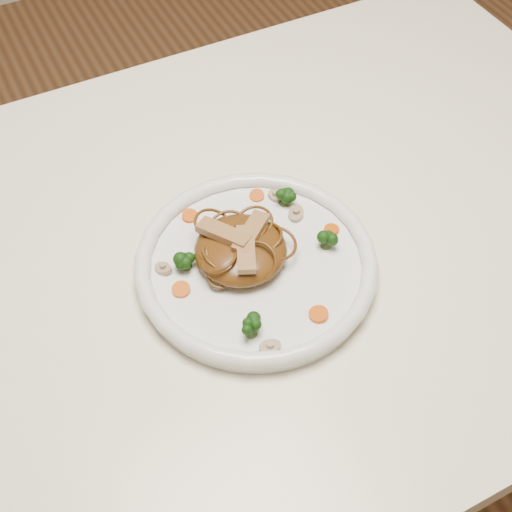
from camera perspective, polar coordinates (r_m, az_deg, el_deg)
name	(u,v)px	position (r m, az deg, el deg)	size (l,w,h in m)	color
ground	(250,465)	(1.52, -0.47, -16.99)	(4.00, 4.00, 0.00)	brown
table	(247,284)	(0.95, -0.72, -2.34)	(1.20, 0.80, 0.75)	white
plate	(256,267)	(0.83, 0.00, -0.95)	(0.29, 0.29, 0.02)	white
noodle_mound	(241,250)	(0.82, -1.29, 0.54)	(0.11, 0.11, 0.04)	#593111
chicken_a	(251,233)	(0.81, -0.42, 1.95)	(0.06, 0.02, 0.01)	tan
chicken_b	(224,233)	(0.81, -2.69, 1.89)	(0.07, 0.02, 0.01)	tan
chicken_c	(246,249)	(0.79, -0.84, 0.58)	(0.06, 0.02, 0.01)	tan
broccoli_0	(285,196)	(0.88, 2.40, 4.99)	(0.02, 0.02, 0.03)	#10370B
broccoli_1	(186,260)	(0.81, -5.87, -0.34)	(0.02, 0.02, 0.03)	#10370B
broccoli_2	(251,327)	(0.75, -0.42, -5.96)	(0.02, 0.02, 0.03)	#10370B
broccoli_3	(327,239)	(0.83, 5.91, 1.43)	(0.02, 0.02, 0.03)	#10370B
carrot_0	(257,196)	(0.89, 0.08, 5.04)	(0.02, 0.02, 0.01)	#D14B07
carrot_1	(181,289)	(0.80, -6.24, -2.78)	(0.02, 0.02, 0.01)	#D14B07
carrot_2	(332,229)	(0.86, 6.30, 2.21)	(0.02, 0.02, 0.01)	#D14B07
carrot_3	(190,216)	(0.87, -5.52, 3.34)	(0.02, 0.02, 0.01)	#D14B07
carrot_4	(319,314)	(0.78, 5.22, -4.84)	(0.02, 0.02, 0.01)	#D14B07
mushroom_0	(270,347)	(0.75, 1.17, -7.58)	(0.03, 0.03, 0.01)	tan
mushroom_1	(296,214)	(0.87, 3.33, 3.54)	(0.03, 0.03, 0.01)	tan
mushroom_2	(163,269)	(0.82, -7.71, -1.04)	(0.02, 0.02, 0.01)	tan
mushroom_3	(275,196)	(0.89, 1.59, 5.00)	(0.02, 0.02, 0.01)	tan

